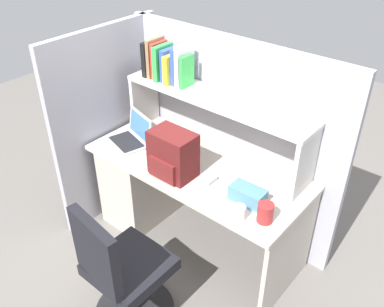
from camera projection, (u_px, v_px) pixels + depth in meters
ground_plane at (196, 240)px, 3.35m from camera, size 8.00×8.00×0.00m
desk at (158, 180)px, 3.34m from camera, size 1.60×0.70×0.73m
cubicle_partition_rear at (229, 138)px, 3.17m from camera, size 1.84×0.05×1.55m
cubicle_partition_left at (110, 123)px, 3.35m from camera, size 0.05×1.06×1.55m
overhead_hutch at (215, 110)px, 2.88m from camera, size 1.44×0.28×0.45m
reference_books_on_shelf at (167, 63)px, 2.99m from camera, size 0.38×0.18×0.30m
laptop at (132, 136)px, 3.17m from camera, size 0.36×0.32×0.22m
backpack at (172, 155)px, 2.77m from camera, size 0.30×0.23×0.32m
computer_mouse at (210, 180)px, 2.78m from camera, size 0.06×0.10×0.03m
paper_cup at (239, 213)px, 2.46m from camera, size 0.08×0.08×0.09m
tissue_box at (248, 195)px, 2.59m from camera, size 0.22×0.13×0.10m
snack_canister at (265, 213)px, 2.44m from camera, size 0.10×0.10×0.12m
office_chair at (123, 278)px, 2.54m from camera, size 0.52×0.52×0.93m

